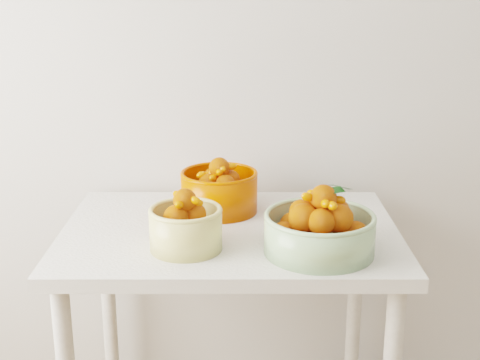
% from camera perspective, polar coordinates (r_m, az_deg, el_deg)
% --- Properties ---
extents(table, '(1.00, 0.70, 0.75)m').
position_cam_1_polar(table, '(2.03, -0.85, -6.68)').
color(table, silver).
rests_on(table, ground).
extents(bowl_cream, '(0.26, 0.26, 0.17)m').
position_cam_1_polar(bowl_cream, '(1.83, -4.65, -3.98)').
color(bowl_cream, '#D9C678').
rests_on(bowl_cream, table).
extents(bowl_green, '(0.32, 0.32, 0.19)m').
position_cam_1_polar(bowl_green, '(1.82, 6.82, -4.20)').
color(bowl_green, '#97B987').
rests_on(bowl_green, table).
extents(bowl_orange, '(0.31, 0.31, 0.18)m').
position_cam_1_polar(bowl_orange, '(2.12, -1.79, -0.89)').
color(bowl_orange, '#D23B00').
rests_on(bowl_orange, table).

